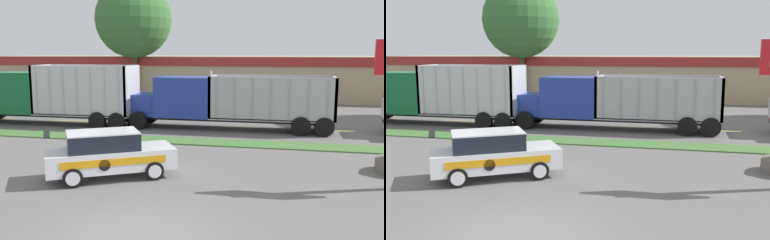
% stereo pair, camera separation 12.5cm
% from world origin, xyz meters
% --- Properties ---
extents(ground_plane, '(600.00, 600.00, 0.00)m').
position_xyz_m(ground_plane, '(0.00, 0.00, 0.00)').
color(ground_plane, slate).
extents(grass_verge, '(120.00, 1.58, 0.06)m').
position_xyz_m(grass_verge, '(0.00, 11.18, 0.03)').
color(grass_verge, '#477538').
rests_on(grass_verge, ground_plane).
extents(centre_line_1, '(2.40, 0.14, 0.01)m').
position_xyz_m(centre_line_1, '(-15.51, 15.97, 0.00)').
color(centre_line_1, yellow).
rests_on(centre_line_1, ground_plane).
extents(centre_line_2, '(2.40, 0.14, 0.01)m').
position_xyz_m(centre_line_2, '(-10.11, 15.97, 0.00)').
color(centre_line_2, yellow).
rests_on(centre_line_2, ground_plane).
extents(centre_line_3, '(2.40, 0.14, 0.01)m').
position_xyz_m(centre_line_3, '(-4.71, 15.97, 0.00)').
color(centre_line_3, yellow).
rests_on(centre_line_3, ground_plane).
extents(centre_line_4, '(2.40, 0.14, 0.01)m').
position_xyz_m(centre_line_4, '(0.69, 15.97, 0.00)').
color(centre_line_4, yellow).
rests_on(centre_line_4, ground_plane).
extents(centre_line_5, '(2.40, 0.14, 0.01)m').
position_xyz_m(centre_line_5, '(6.09, 15.97, 0.00)').
color(centre_line_5, yellow).
rests_on(centre_line_5, ground_plane).
extents(dump_truck_lead, '(11.03, 2.66, 3.64)m').
position_xyz_m(dump_truck_lead, '(-11.75, 14.64, 1.68)').
color(dump_truck_lead, black).
rests_on(dump_truck_lead, ground_plane).
extents(dump_truck_trail, '(11.88, 2.67, 3.39)m').
position_xyz_m(dump_truck_trail, '(-1.06, 15.15, 1.56)').
color(dump_truck_trail, black).
rests_on(dump_truck_trail, ground_plane).
extents(rally_car, '(4.67, 3.74, 1.71)m').
position_xyz_m(rally_car, '(-2.63, 4.62, 0.86)').
color(rally_car, white).
rests_on(rally_car, ground_plane).
extents(store_building_backdrop, '(42.15, 12.10, 4.01)m').
position_xyz_m(store_building_backdrop, '(-5.14, 34.86, 2.01)').
color(store_building_backdrop, tan).
rests_on(store_building_backdrop, ground_plane).
extents(tree_behind_centre, '(6.96, 6.96, 12.56)m').
position_xyz_m(tree_behind_centre, '(-10.28, 28.44, 8.03)').
color(tree_behind_centre, brown).
rests_on(tree_behind_centre, ground_plane).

